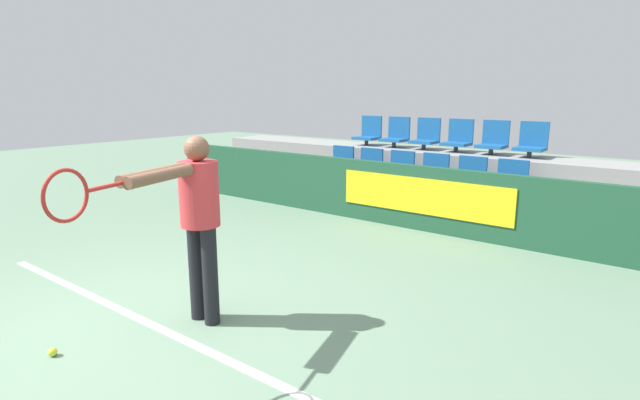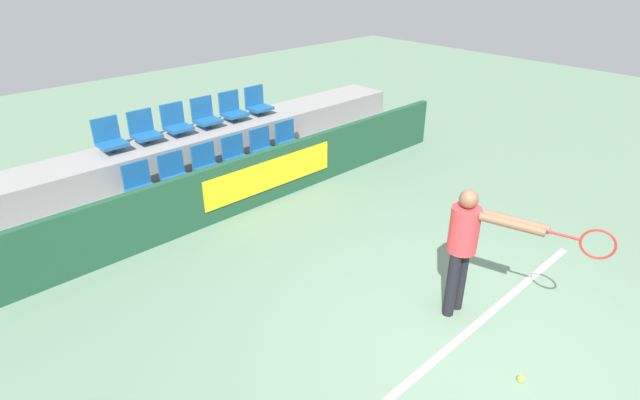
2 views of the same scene
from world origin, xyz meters
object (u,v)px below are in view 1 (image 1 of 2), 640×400
object	(u,v)px
stadium_chair_0	(340,164)
stadium_chair_9	(458,138)
stadium_chair_3	(433,174)
stadium_chair_2	(399,171)
stadium_chair_7	(396,135)
stadium_chair_4	(470,178)
stadium_chair_10	(493,140)
stadium_chair_1	(368,167)
stadium_chair_8	(426,136)
stadium_chair_6	(369,133)
stadium_chair_5	(510,183)
tennis_player	(194,211)
stadium_chair_11	(532,143)
tennis_ball	(53,352)

from	to	relation	value
stadium_chair_0	stadium_chair_9	size ratio (longest dim) A/B	1.00
stadium_chair_0	stadium_chair_3	size ratio (longest dim) A/B	1.00
stadium_chair_0	stadium_chair_2	xyz separation A→B (m)	(1.16, 0.00, 0.00)
stadium_chair_7	stadium_chair_9	distance (m)	1.16
stadium_chair_4	stadium_chair_10	xyz separation A→B (m)	(0.00, 0.91, 0.48)
stadium_chair_1	stadium_chair_3	world-z (taller)	same
stadium_chair_4	stadium_chair_9	world-z (taller)	stadium_chair_9
stadium_chair_8	stadium_chair_6	bearing A→B (deg)	180.00
stadium_chair_2	stadium_chair_0	bearing A→B (deg)	180.00
stadium_chair_4	stadium_chair_5	bearing A→B (deg)	0.00
tennis_player	stadium_chair_6	bearing A→B (deg)	92.73
stadium_chair_8	stadium_chair_9	xyz separation A→B (m)	(0.58, 0.00, 0.00)
stadium_chair_3	tennis_player	distance (m)	4.53
stadium_chair_2	stadium_chair_7	world-z (taller)	stadium_chair_7
stadium_chair_4	stadium_chair_5	size ratio (longest dim) A/B	1.00
stadium_chair_6	stadium_chair_11	distance (m)	2.89
stadium_chair_1	stadium_chair_5	distance (m)	2.31
stadium_chair_3	stadium_chair_4	xyz separation A→B (m)	(0.58, 0.00, 0.00)
stadium_chair_1	stadium_chair_7	world-z (taller)	stadium_chair_7
stadium_chair_7	stadium_chair_8	world-z (taller)	same
stadium_chair_0	tennis_ball	xyz separation A→B (m)	(1.29, -5.53, -0.67)
tennis_player	stadium_chair_4	bearing A→B (deg)	67.74
stadium_chair_7	tennis_ball	xyz separation A→B (m)	(0.72, -6.44, -1.15)
stadium_chair_1	stadium_chair_4	world-z (taller)	same
stadium_chair_1	tennis_ball	xyz separation A→B (m)	(0.72, -5.53, -0.67)
stadium_chair_7	stadium_chair_8	bearing A→B (deg)	0.00
stadium_chair_4	stadium_chair_9	size ratio (longest dim) A/B	1.00
stadium_chair_1	tennis_player	world-z (taller)	tennis_player
stadium_chair_3	stadium_chair_4	bearing A→B (deg)	0.00
stadium_chair_9	tennis_player	xyz separation A→B (m)	(0.01, -5.43, -0.19)
stadium_chair_3	stadium_chair_7	distance (m)	1.55
stadium_chair_4	stadium_chair_6	world-z (taller)	stadium_chair_6
stadium_chair_10	stadium_chair_0	bearing A→B (deg)	-158.55
stadium_chair_5	stadium_chair_11	distance (m)	1.03
stadium_chair_4	stadium_chair_5	xyz separation A→B (m)	(0.58, 0.00, 0.00)
stadium_chair_3	stadium_chair_7	xyz separation A→B (m)	(-1.16, 0.91, 0.48)
stadium_chair_3	tennis_ball	world-z (taller)	stadium_chair_3
stadium_chair_2	stadium_chair_10	distance (m)	1.55
stadium_chair_0	tennis_ball	bearing A→B (deg)	-76.84
stadium_chair_0	stadium_chair_1	xyz separation A→B (m)	(0.58, 0.00, 0.00)
stadium_chair_1	stadium_chair_3	distance (m)	1.16
stadium_chair_1	stadium_chair_11	size ratio (longest dim) A/B	1.00
stadium_chair_11	tennis_player	xyz separation A→B (m)	(-1.14, -5.43, -0.19)
stadium_chair_5	stadium_chair_7	distance (m)	2.53
stadium_chair_1	stadium_chair_9	distance (m)	1.55
stadium_chair_1	stadium_chair_11	bearing A→B (deg)	21.45
stadium_chair_0	stadium_chair_4	size ratio (longest dim) A/B	1.00
stadium_chair_8	stadium_chair_11	distance (m)	1.74
stadium_chair_0	tennis_ball	size ratio (longest dim) A/B	8.06
tennis_ball	stadium_chair_6	bearing A→B (deg)	101.36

